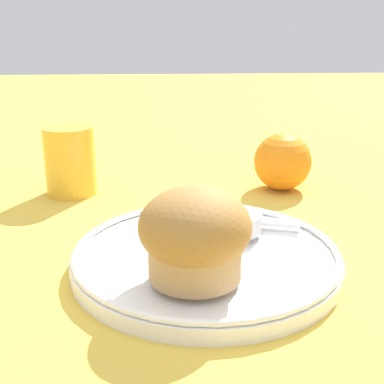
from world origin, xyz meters
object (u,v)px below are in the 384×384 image
Objects in this scene: muffin at (195,235)px; juice_glass at (70,160)px; butter_knife at (220,218)px.

juice_glass is (-0.14, 0.27, -0.01)m from muffin.
juice_glass is at bearing 155.55° from butter_knife.
muffin is 0.13m from butter_knife.
butter_knife is at bearing -40.33° from juice_glass.
muffin is 1.04× the size of juice_glass.
muffin is 0.31m from juice_glass.
butter_knife is at bearing 74.93° from muffin.
muffin is at bearing -62.10° from juice_glass.
juice_glass is (-0.18, 0.15, 0.02)m from butter_knife.
juice_glass reaches higher than butter_knife.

